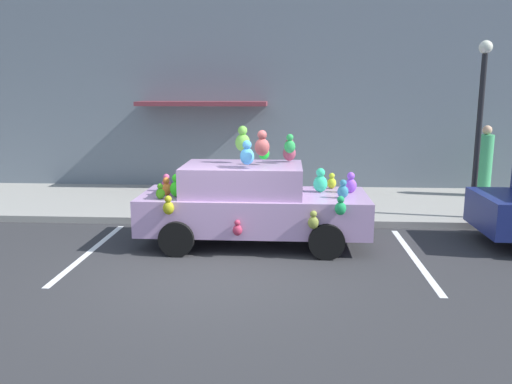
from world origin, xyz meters
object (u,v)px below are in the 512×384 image
at_px(plush_covered_car, 251,203).
at_px(street_lamp_post, 480,111).
at_px(pedestrian_near_shopfront, 484,164).
at_px(teddy_bear_on_sidewalk, 218,195).

relative_size(plush_covered_car, street_lamp_post, 1.13).
xyz_separation_m(plush_covered_car, street_lamp_post, (4.77, 1.79, 1.67)).
xyz_separation_m(street_lamp_post, pedestrian_near_shopfront, (1.09, 2.45, -1.47)).
bearing_deg(pedestrian_near_shopfront, plush_covered_car, -144.14).
distance_m(teddy_bear_on_sidewalk, street_lamp_post, 6.09).
bearing_deg(street_lamp_post, teddy_bear_on_sidewalk, 175.52).
height_order(street_lamp_post, pedestrian_near_shopfront, street_lamp_post).
bearing_deg(plush_covered_car, street_lamp_post, 20.52).
bearing_deg(street_lamp_post, plush_covered_car, -159.48).
height_order(plush_covered_car, street_lamp_post, street_lamp_post).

